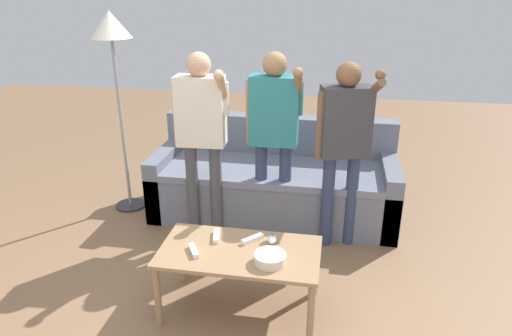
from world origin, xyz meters
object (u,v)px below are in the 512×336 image
coffee_table (240,258)px  game_remote_wand_spare (216,236)px  floor_lamp (112,40)px  game_remote_wand_near (193,251)px  player_center (274,124)px  game_remote_wand_far (252,239)px  snack_bowl (270,258)px  player_right (344,135)px  game_remote_nunchuk (272,239)px  couch (275,182)px  player_left (201,125)px

coffee_table → game_remote_wand_spare: game_remote_wand_spare is taller
coffee_table → floor_lamp: floor_lamp is taller
game_remote_wand_near → game_remote_wand_spare: (0.10, 0.20, -0.00)m
player_center → game_remote_wand_far: 1.05m
game_remote_wand_far → game_remote_wand_spare: (-0.24, -0.00, 0.00)m
game_remote_wand_far → game_remote_wand_spare: size_ratio=0.90×
snack_bowl → player_center: (-0.15, 1.15, 0.48)m
snack_bowl → game_remote_wand_near: bearing=177.1°
coffee_table → floor_lamp: bearing=136.7°
player_center → coffee_table: bearing=-93.4°
coffee_table → game_remote_wand_far: game_remote_wand_far is taller
player_center → player_right: player_center is taller
coffee_table → player_center: size_ratio=0.66×
player_right → player_center: bearing=168.9°
floor_lamp → game_remote_wand_near: 2.03m
snack_bowl → game_remote_wand_far: (-0.15, 0.22, -0.01)m
game_remote_wand_spare → coffee_table: bearing=-33.6°
game_remote_nunchuk → player_center: player_center is taller
game_remote_nunchuk → game_remote_wand_spare: 0.37m
game_remote_wand_near → couch: bearing=78.6°
game_remote_wand_near → game_remote_wand_spare: size_ratio=0.93×
game_remote_nunchuk → coffee_table: bearing=-146.3°
couch → game_remote_wand_spare: couch is taller
player_right → game_remote_wand_near: 1.43m
game_remote_nunchuk → game_remote_wand_far: game_remote_nunchuk is taller
couch → game_remote_wand_near: 1.54m
game_remote_nunchuk → floor_lamp: floor_lamp is taller
coffee_table → game_remote_wand_far: size_ratio=7.26×
game_remote_nunchuk → game_remote_wand_near: (-0.46, -0.20, -0.01)m
floor_lamp → player_left: bearing=-21.5°
game_remote_wand_spare → player_center: bearing=75.3°
snack_bowl → player_center: bearing=97.2°
game_remote_wand_far → game_remote_wand_near: bearing=-149.4°
game_remote_wand_spare → player_right: bearing=46.0°
game_remote_nunchuk → player_left: size_ratio=0.06×
game_remote_nunchuk → player_right: 1.03m
coffee_table → player_left: player_left is taller
floor_lamp → game_remote_nunchuk: bearing=-36.7°
snack_bowl → game_remote_wand_near: snack_bowl is taller
game_remote_nunchuk → player_left: bearing=130.4°
player_left → couch: bearing=42.8°
couch → floor_lamp: size_ratio=1.21×
couch → snack_bowl: couch is taller
snack_bowl → game_remote_wand_near: size_ratio=1.35×
player_left → coffee_table: bearing=-61.9°
snack_bowl → game_remote_wand_near: (-0.48, 0.02, -0.01)m
couch → snack_bowl: 1.54m
player_right → game_remote_wand_far: (-0.55, -0.82, -0.47)m
game_remote_wand_spare → couch: bearing=80.9°
game_remote_wand_far → game_remote_wand_spare: 0.24m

